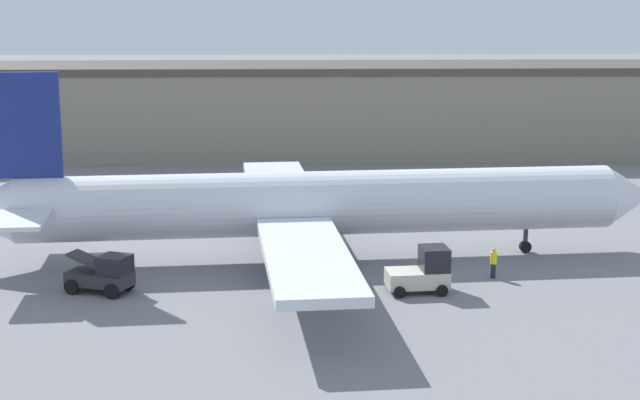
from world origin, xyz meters
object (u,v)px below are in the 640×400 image
ground_crew_worker (494,262)px  baggage_tug (423,272)px  airplane (303,205)px  belt_loader_truck (104,274)px

ground_crew_worker → baggage_tug: 4.84m
airplane → ground_crew_worker: 11.49m
airplane → baggage_tug: size_ratio=12.56×
baggage_tug → belt_loader_truck: baggage_tug is taller
airplane → baggage_tug: (6.18, -6.65, -2.20)m
ground_crew_worker → belt_loader_truck: 21.04m
ground_crew_worker → belt_loader_truck: (-20.94, -2.07, 0.10)m
airplane → belt_loader_truck: 12.51m
airplane → baggage_tug: airplane is taller
airplane → ground_crew_worker: bearing=-27.3°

